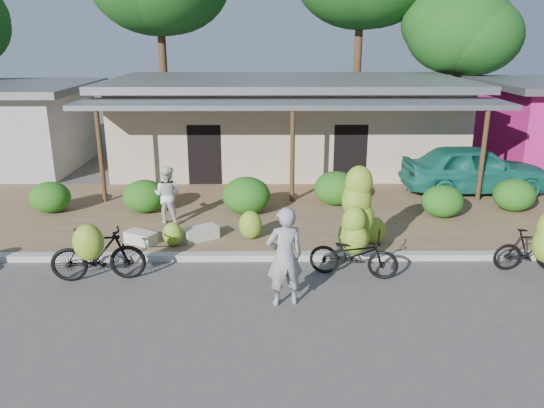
{
  "coord_description": "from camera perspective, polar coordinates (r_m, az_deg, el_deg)",
  "views": [
    {
      "loc": [
        -0.73,
        -9.09,
        4.87
      ],
      "look_at": [
        -0.63,
        2.4,
        1.2
      ],
      "focal_mm": 35.0,
      "sensor_mm": 36.0,
      "label": 1
    }
  ],
  "objects": [
    {
      "name": "hedge_2",
      "position": [
        14.66,
        -2.77,
        0.91
      ],
      "size": [
        1.33,
        1.2,
        1.04
      ],
      "primitive_type": "ellipsoid",
      "color": "#165313",
      "rests_on": "sidewalk"
    },
    {
      "name": "shop_main",
      "position": [
        20.28,
        1.59,
        8.77
      ],
      "size": [
        13.0,
        8.5,
        3.35
      ],
      "color": "tan",
      "rests_on": "ground"
    },
    {
      "name": "bike_left",
      "position": [
        11.38,
        -18.35,
        -4.98
      ],
      "size": [
        1.97,
        1.27,
        1.47
      ],
      "rotation": [
        0.0,
        0.0,
        1.67
      ],
      "color": "black",
      "rests_on": "ground"
    },
    {
      "name": "vendor",
      "position": [
        9.84,
        1.37,
        -5.69
      ],
      "size": [
        0.79,
        0.62,
        1.93
      ],
      "primitive_type": "imported",
      "rotation": [
        0.0,
        0.0,
        3.39
      ],
      "color": "gray",
      "rests_on": "ground"
    },
    {
      "name": "bike_center",
      "position": [
        11.38,
        8.93,
        -3.13
      ],
      "size": [
        1.96,
        1.37,
        2.27
      ],
      "rotation": [
        0.0,
        0.0,
        1.33
      ],
      "color": "black",
      "rests_on": "ground"
    },
    {
      "name": "curb",
      "position": [
        12.11,
        3.02,
        -5.65
      ],
      "size": [
        60.0,
        0.25,
        0.15
      ],
      "primitive_type": "cube",
      "color": "#A8A399",
      "rests_on": "ground"
    },
    {
      "name": "bystander",
      "position": [
        14.12,
        -11.18,
        0.97
      ],
      "size": [
        0.87,
        0.75,
        1.53
      ],
      "primitive_type": "imported",
      "rotation": [
        0.0,
        0.0,
        2.88
      ],
      "color": "silver",
      "rests_on": "sidewalk"
    },
    {
      "name": "sack_near",
      "position": [
        13.02,
        -7.71,
        -3.15
      ],
      "size": [
        0.93,
        0.8,
        0.3
      ],
      "primitive_type": "cube",
      "rotation": [
        0.0,
        0.0,
        0.59
      ],
      "color": "beige",
      "rests_on": "sidewalk"
    },
    {
      "name": "hedge_1",
      "position": [
        15.21,
        -13.56,
        0.82
      ],
      "size": [
        1.18,
        1.06,
        0.92
      ],
      "primitive_type": "ellipsoid",
      "color": "#165313",
      "rests_on": "sidewalk"
    },
    {
      "name": "loose_banana_c",
      "position": [
        12.83,
        10.96,
        -2.8
      ],
      "size": [
        0.52,
        0.45,
        0.65
      ],
      "primitive_type": "ellipsoid",
      "color": "#86A629",
      "rests_on": "sidewalk"
    },
    {
      "name": "loose_banana_a",
      "position": [
        12.68,
        -10.64,
        -3.2
      ],
      "size": [
        0.47,
        0.4,
        0.58
      ],
      "primitive_type": "ellipsoid",
      "color": "#86A629",
      "rests_on": "sidewalk"
    },
    {
      "name": "sack_far",
      "position": [
        13.06,
        -13.94,
        -3.51
      ],
      "size": [
        0.84,
        0.69,
        0.28
      ],
      "primitive_type": "cube",
      "rotation": [
        0.0,
        0.0,
        -0.48
      ],
      "color": "beige",
      "rests_on": "sidewalk"
    },
    {
      "name": "bike_right",
      "position": [
        12.4,
        26.71,
        -3.97
      ],
      "size": [
        1.59,
        1.16,
        1.56
      ],
      "rotation": [
        0.0,
        0.0,
        1.58
      ],
      "color": "black",
      "rests_on": "ground"
    },
    {
      "name": "loose_banana_b",
      "position": [
        12.88,
        -2.33,
        -2.26
      ],
      "size": [
        0.57,
        0.48,
        0.71
      ],
      "primitive_type": "ellipsoid",
      "color": "#86A629",
      "rests_on": "sidewalk"
    },
    {
      "name": "tree_near_right",
      "position": [
        25.04,
        19.14,
        17.4
      ],
      "size": [
        4.74,
        4.59,
        6.9
      ],
      "color": "#513920",
      "rests_on": "ground"
    },
    {
      "name": "sidewalk",
      "position": [
        14.91,
        2.34,
        -1.13
      ],
      "size": [
        60.0,
        6.0,
        0.12
      ],
      "primitive_type": "cube",
      "color": "olive",
      "rests_on": "ground"
    },
    {
      "name": "hedge_4",
      "position": [
        15.13,
        17.87,
        0.28
      ],
      "size": [
        1.13,
        1.02,
        0.88
      ],
      "primitive_type": "ellipsoid",
      "color": "#165313",
      "rests_on": "sidewalk"
    },
    {
      "name": "hedge_0",
      "position": [
        16.03,
        -22.74,
        0.68
      ],
      "size": [
        1.12,
        1.01,
        0.87
      ],
      "primitive_type": "ellipsoid",
      "color": "#165313",
      "rests_on": "sidewalk"
    },
    {
      "name": "hedge_3",
      "position": [
        15.55,
        6.89,
        1.7
      ],
      "size": [
        1.27,
        1.14,
        0.99
      ],
      "primitive_type": "ellipsoid",
      "color": "#165313",
      "rests_on": "sidewalk"
    },
    {
      "name": "hedge_5",
      "position": [
        16.4,
        24.61,
        0.88
      ],
      "size": [
        1.16,
        1.05,
        0.91
      ],
      "primitive_type": "ellipsoid",
      "color": "#165313",
      "rests_on": "sidewalk"
    },
    {
      "name": "ground",
      "position": [
        10.34,
        3.67,
        -10.43
      ],
      "size": [
        100.0,
        100.0,
        0.0
      ],
      "primitive_type": "plane",
      "color": "#4E4B49",
      "rests_on": "ground"
    },
    {
      "name": "teal_van",
      "position": [
        17.81,
        20.93,
        3.58
      ],
      "size": [
        4.52,
        1.96,
        1.52
      ],
      "primitive_type": "imported",
      "rotation": [
        0.0,
        0.0,
        1.61
      ],
      "color": "#176A59",
      "rests_on": "sidewalk"
    }
  ]
}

